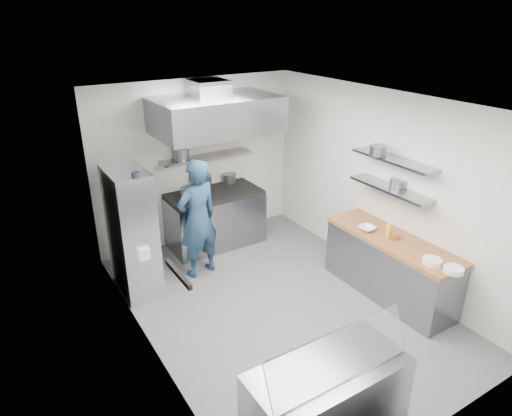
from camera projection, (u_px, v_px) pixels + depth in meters
floor at (279, 304)px, 6.37m from camera, size 5.00×5.00×0.00m
ceiling at (283, 103)px, 5.26m from camera, size 5.00×5.00×0.00m
wall_back at (197, 162)px, 7.76m from camera, size 3.60×2.80×0.02m
wall_front at (448, 316)px, 3.87m from camera, size 3.60×2.80×0.02m
wall_left at (144, 249)px, 4.94m from camera, size 2.80×5.00×0.02m
wall_right at (382, 187)px, 6.69m from camera, size 2.80×5.00×0.02m
gas_range at (215, 220)px, 7.88m from camera, size 1.60×0.80×0.90m
cooktop at (214, 194)px, 7.69m from camera, size 1.57×0.78×0.06m
stock_pot_left at (189, 193)px, 7.37m from camera, size 0.29×0.29×0.20m
stock_pot_mid at (201, 182)px, 7.79m from camera, size 0.35×0.35×0.24m
stock_pot_right at (229, 178)px, 8.10m from camera, size 0.25×0.25×0.16m
over_range_shelf at (206, 157)px, 7.64m from camera, size 1.60×0.30×0.04m
shelf_pot_a at (181, 154)px, 7.43m from camera, size 0.25×0.25×0.18m
extractor_hood at (216, 115)px, 7.00m from camera, size 1.90×1.15×0.55m
hood_duct at (209, 88)px, 7.03m from camera, size 0.55×0.55×0.24m
red_firebox at (126, 175)px, 7.10m from camera, size 0.22×0.10×0.26m
chef at (198, 219)px, 6.79m from camera, size 0.74×0.56×1.84m
wire_rack at (132, 232)px, 6.38m from camera, size 0.50×0.90×1.85m
rack_bin_a at (143, 253)px, 6.10m from camera, size 0.14×0.18×0.16m
rack_bin_b at (128, 206)px, 6.26m from camera, size 0.14×0.18×0.16m
rack_jar at (136, 179)px, 5.81m from camera, size 0.11×0.11×0.18m
knife_strip at (178, 274)px, 4.20m from camera, size 0.04×0.55×0.05m
prep_counter_base at (389, 268)px, 6.45m from camera, size 0.62×2.00×0.84m
prep_counter_top at (393, 240)px, 6.27m from camera, size 0.65×2.04×0.06m
plate_stack_a at (454, 270)px, 5.45m from camera, size 0.24×0.24×0.06m
plate_stack_b at (432, 261)px, 5.63m from camera, size 0.24×0.24×0.06m
copper_pan at (394, 236)px, 6.25m from camera, size 0.14×0.14×0.06m
squeeze_bottle at (388, 230)px, 6.30m from camera, size 0.06×0.06×0.18m
mixing_bowl at (367, 228)px, 6.48m from camera, size 0.27×0.27×0.06m
wall_shelf_lower at (390, 189)px, 6.33m from camera, size 0.30×1.30×0.04m
wall_shelf_upper at (394, 160)px, 6.17m from camera, size 0.30×1.30×0.04m
shelf_pot_c at (399, 183)px, 6.35m from camera, size 0.25×0.25×0.10m
shelf_pot_d at (378, 150)px, 6.26m from camera, size 0.23×0.23×0.14m
display_case at (326, 403)px, 4.24m from camera, size 1.50×0.70×0.85m
display_glass at (340, 356)px, 3.89m from camera, size 1.47×0.19×0.42m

